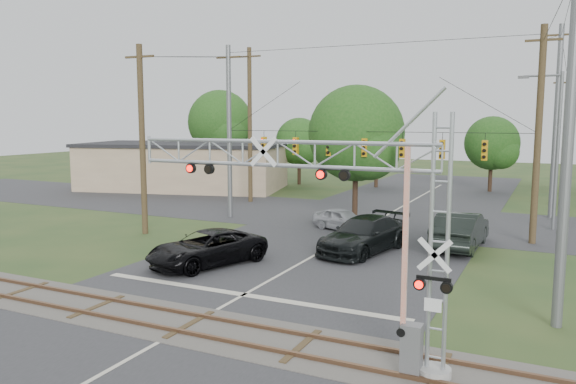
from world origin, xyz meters
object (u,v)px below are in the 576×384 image
at_px(commercial_building, 184,166).
at_px(streetlight, 555,143).
at_px(sedan_silver, 343,220).
at_px(pickup_black, 207,248).
at_px(traffic_signal_span, 379,137).
at_px(crossing_gantry, 333,211).
at_px(car_dark, 364,235).

bearing_deg(commercial_building, streetlight, -26.45).
bearing_deg(sedan_silver, pickup_black, -173.49).
relative_size(traffic_signal_span, sedan_silver, 4.96).
bearing_deg(traffic_signal_span, streetlight, 26.28).
bearing_deg(streetlight, pickup_black, -131.36).
height_order(crossing_gantry, streetlight, streetlight).
distance_m(commercial_building, streetlight, 32.89).
height_order(sedan_silver, streetlight, streetlight).
bearing_deg(car_dark, pickup_black, -123.30).
bearing_deg(commercial_building, pickup_black, -66.17).
xyz_separation_m(sedan_silver, commercial_building, (-20.77, 12.62, 1.53)).
distance_m(traffic_signal_span, sedan_silver, 5.36).
bearing_deg(commercial_building, sedan_silver, -45.53).
bearing_deg(traffic_signal_span, commercial_building, 152.93).
relative_size(traffic_signal_span, pickup_black, 3.39).
bearing_deg(pickup_black, crossing_gantry, -17.74).
xyz_separation_m(traffic_signal_span, pickup_black, (-4.67, -11.34, -4.80)).
xyz_separation_m(traffic_signal_span, car_dark, (1.03, -5.81, -4.70)).
distance_m(car_dark, sedan_silver, 5.55).
height_order(traffic_signal_span, pickup_black, traffic_signal_span).
xyz_separation_m(commercial_building, streetlight, (32.01, -6.92, 3.07)).
relative_size(car_dark, commercial_building, 0.30).
bearing_deg(streetlight, car_dark, -128.67).
bearing_deg(commercial_building, traffic_signal_span, -41.32).
bearing_deg(car_dark, crossing_gantry, -63.20).
distance_m(sedan_silver, commercial_building, 24.36).
xyz_separation_m(car_dark, commercial_building, (-23.65, 17.37, 1.31)).
distance_m(traffic_signal_span, pickup_black, 13.17).
relative_size(pickup_black, streetlight, 0.60).
xyz_separation_m(traffic_signal_span, commercial_building, (-22.61, 11.56, -3.39)).
xyz_separation_m(crossing_gantry, car_dark, (-3.18, 12.55, -3.32)).
relative_size(crossing_gantry, commercial_building, 0.47).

